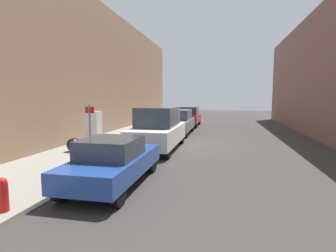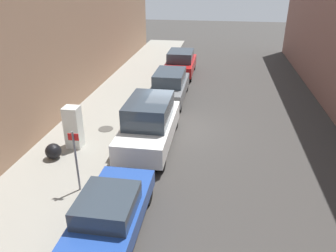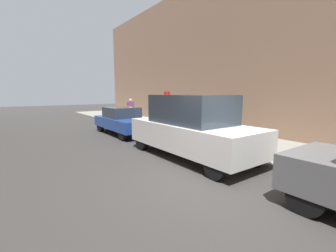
{
  "view_description": "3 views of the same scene",
  "coord_description": "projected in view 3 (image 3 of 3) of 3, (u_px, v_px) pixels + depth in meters",
  "views": [
    {
      "loc": [
        2.25,
        -14.36,
        2.62
      ],
      "look_at": [
        0.11,
        -4.39,
        1.5
      ],
      "focal_mm": 28.0,
      "sensor_mm": 36.0,
      "label": 1
    },
    {
      "loc": [
        1.82,
        -14.22,
        6.91
      ],
      "look_at": [
        -0.23,
        -1.16,
        0.7
      ],
      "focal_mm": 35.0,
      "sensor_mm": 36.0,
      "label": 2
    },
    {
      "loc": [
        4.13,
        3.87,
        2.21
      ],
      "look_at": [
        -1.91,
        -4.45,
        0.68
      ],
      "focal_mm": 24.0,
      "sensor_mm": 36.0,
      "label": 3
    }
  ],
  "objects": [
    {
      "name": "ground_plane",
      "position": [
        209.0,
        179.0,
        5.83
      ],
      "size": [
        80.0,
        80.0,
        0.0
      ],
      "primitive_type": "plane",
      "color": "#383533"
    },
    {
      "name": "sidewalk_slab",
      "position": [
        286.0,
        153.0,
        8.1
      ],
      "size": [
        3.79,
        44.0,
        0.13
      ],
      "primitive_type": "cube",
      "color": "gray",
      "rests_on": "ground"
    },
    {
      "name": "building_facade_near",
      "position": [
        329.0,
        37.0,
        9.09
      ],
      "size": [
        1.84,
        39.6,
        8.87
      ],
      "primitive_type": "cube",
      "color": "#937056",
      "rests_on": "ground"
    },
    {
      "name": "discarded_refrigerator",
      "position": [
        230.0,
        119.0,
        10.09
      ],
      "size": [
        0.64,
        0.6,
        1.81
      ],
      "color": "silver",
      "rests_on": "sidewalk_slab"
    },
    {
      "name": "manhole_cover",
      "position": [
        256.0,
        149.0,
        8.35
      ],
      "size": [
        0.7,
        0.7,
        0.02
      ],
      "primitive_type": "cylinder",
      "color": "#47443F",
      "rests_on": "sidewalk_slab"
    },
    {
      "name": "street_sign_post",
      "position": [
        167.0,
        109.0,
        11.57
      ],
      "size": [
        0.36,
        0.07,
        2.22
      ],
      "color": "slate",
      "rests_on": "sidewalk_slab"
    },
    {
      "name": "fire_hydrant",
      "position": [
        128.0,
        118.0,
        14.96
      ],
      "size": [
        0.22,
        0.22,
        0.76
      ],
      "color": "red",
      "rests_on": "sidewalk_slab"
    },
    {
      "name": "trash_bag",
      "position": [
        218.0,
        128.0,
        11.31
      ],
      "size": [
        0.63,
        0.63,
        0.63
      ],
      "primitive_type": "sphere",
      "color": "black",
      "rests_on": "sidewalk_slab"
    },
    {
      "name": "pedestrian_walking_far",
      "position": [
        131.0,
        108.0,
        16.43
      ],
      "size": [
        0.48,
        0.22,
        1.65
      ],
      "rotation": [
        0.0,
        0.0,
        4.61
      ],
      "color": "beige",
      "rests_on": "sidewalk_slab"
    },
    {
      "name": "parked_hatchback_blue",
      "position": [
        123.0,
        120.0,
        12.06
      ],
      "size": [
        1.75,
        4.19,
        1.44
      ],
      "color": "#23479E",
      "rests_on": "ground"
    },
    {
      "name": "parked_van_white",
      "position": [
        191.0,
        127.0,
        7.63
      ],
      "size": [
        1.99,
        4.96,
        2.14
      ],
      "color": "silver",
      "rests_on": "ground"
    }
  ]
}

